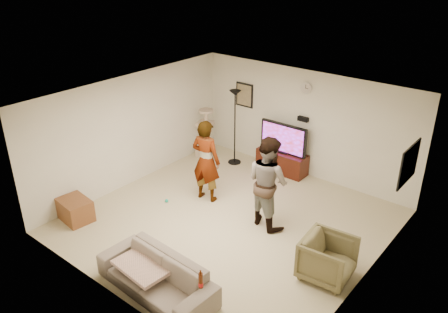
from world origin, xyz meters
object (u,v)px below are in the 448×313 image
Objects in this scene: cat_tree at (205,132)px; tv at (283,138)px; floor_lamp at (235,128)px; beer_bottle at (201,280)px; armchair at (328,258)px; tv_stand at (282,162)px; person_left at (206,161)px; side_table at (75,210)px; sofa at (156,276)px; person_right at (268,182)px.

tv is at bearing 13.10° from cat_tree.
floor_lamp is 7.48× the size of beer_bottle.
beer_bottle is at bearing 149.12° from armchair.
tv is at bearing 0.00° from tv_stand.
person_left is 2.68× the size of side_table.
side_table is (-2.03, -4.37, -0.64)m from tv.
tv reaches higher than sofa.
sofa is at bearing 107.62° from person_left.
tv is 1.23m from floor_lamp.
sofa is at bearing 99.92° from person_right.
person_left is (1.46, -1.64, 0.25)m from cat_tree.
beer_bottle is (2.24, -2.68, -0.17)m from person_left.
floor_lamp reaches higher than beer_bottle.
armchair is 4.93m from side_table.
tv_stand is at bearing 15.74° from floor_lamp.
person_right is at bearing 61.95° from armchair.
floor_lamp is 0.90m from cat_tree.
cat_tree is 5.17× the size of beer_bottle.
side_table is (-0.00, -3.90, -0.42)m from cat_tree.
tv is 4.78× the size of beer_bottle.
person_left is 3.31m from armchair.
floor_lamp is 2.81× the size of side_table.
tv_stand is 0.61m from tv.
tv is 2.18m from person_left.
cat_tree is 3.93m from side_table.
person_right is 2.80m from beer_bottle.
tv is at bearing 65.16° from side_table.
cat_tree is 0.71× the size of person_right.
floor_lamp is 4.19m from side_table.
floor_lamp is at bearing 122.76° from beer_bottle.
tv_stand is at bearing -50.20° from person_right.
person_left reaches higher than tv_stand.
floor_lamp is at bearing 9.30° from cat_tree.
tv_stand is at bearing 0.00° from tv.
tv is 0.59× the size of sofa.
person_right is (3.00, -1.62, 0.27)m from cat_tree.
person_right reaches higher than person_left.
sofa is at bearing 180.00° from beer_bottle.
tv is at bearing 15.74° from floor_lamp.
tv is at bearing -50.20° from person_right.
beer_bottle reaches higher than tv_stand.
tv is at bearing 109.35° from beer_bottle.
tv_stand is 0.95× the size of cat_tree.
tv_stand is 1.85× the size of side_table.
floor_lamp is 4.58m from armchair.
tv_stand is 3.84m from armchair.
tv_stand is 0.67× the size of person_right.
beer_bottle is (1.68, -4.78, -0.15)m from tv.
floor_lamp is 1.45× the size of cat_tree.
tv is 5.07m from beer_bottle.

